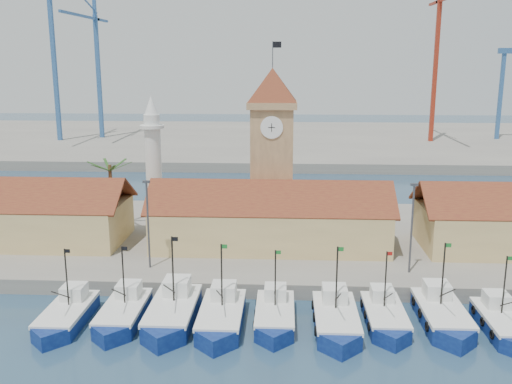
# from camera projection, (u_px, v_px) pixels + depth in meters

# --- Properties ---
(ground) EXTENTS (400.00, 400.00, 0.00)m
(ground) POSITION_uv_depth(u_px,v_px,m) (263.00, 340.00, 45.91)
(ground) COLOR #1D324D
(ground) RESTS_ON ground
(quay) EXTENTS (140.00, 32.00, 1.50)m
(quay) POSITION_uv_depth(u_px,v_px,m) (271.00, 240.00, 69.10)
(quay) COLOR gray
(quay) RESTS_ON ground
(terminal) EXTENTS (240.00, 80.00, 2.00)m
(terminal) POSITION_uv_depth(u_px,v_px,m) (279.00, 141.00, 152.74)
(terminal) COLOR gray
(terminal) RESTS_ON ground
(boat_0) EXTENTS (3.33, 9.11, 6.90)m
(boat_0) POSITION_uv_depth(u_px,v_px,m) (66.00, 317.00, 48.42)
(boat_0) COLOR #0B1956
(boat_0) RESTS_ON ground
(boat_1) EXTENTS (3.37, 9.24, 6.99)m
(boat_1) POSITION_uv_depth(u_px,v_px,m) (123.00, 315.00, 48.81)
(boat_1) COLOR #0B1956
(boat_1) RESTS_ON ground
(boat_2) EXTENTS (3.81, 10.45, 7.91)m
(boat_2) POSITION_uv_depth(u_px,v_px,m) (172.00, 314.00, 48.67)
(boat_2) COLOR #0B1956
(boat_2) RESTS_ON ground
(boat_3) EXTENTS (3.60, 9.86, 7.46)m
(boat_3) POSITION_uv_depth(u_px,v_px,m) (221.00, 319.00, 48.01)
(boat_3) COLOR #0B1956
(boat_3) RESTS_ON ground
(boat_4) EXTENTS (3.27, 8.95, 6.78)m
(boat_4) POSITION_uv_depth(u_px,v_px,m) (275.00, 317.00, 48.43)
(boat_4) COLOR #0B1956
(boat_4) RESTS_ON ground
(boat_5) EXTENTS (3.58, 9.80, 7.42)m
(boat_5) POSITION_uv_depth(u_px,v_px,m) (336.00, 322.00, 47.46)
(boat_5) COLOR #0B1956
(boat_5) RESTS_ON ground
(boat_6) EXTENTS (3.25, 8.89, 6.73)m
(boat_6) POSITION_uv_depth(u_px,v_px,m) (385.00, 318.00, 48.23)
(boat_6) COLOR #0B1956
(boat_6) RESTS_ON ground
(boat_7) EXTENTS (3.61, 9.89, 7.49)m
(boat_7) POSITION_uv_depth(u_px,v_px,m) (443.00, 317.00, 48.24)
(boat_7) COLOR #0B1956
(boat_7) RESTS_ON ground
(boat_8) EXTENTS (3.28, 9.00, 6.81)m
(boat_8) POSITION_uv_depth(u_px,v_px,m) (504.00, 326.00, 46.88)
(boat_8) COLOR #0B1956
(boat_8) RESTS_ON ground
(hall_center) EXTENTS (27.04, 10.13, 7.61)m
(hall_center) POSITION_uv_depth(u_px,v_px,m) (270.00, 224.00, 64.48)
(hall_center) COLOR #D9BA77
(hall_center) RESTS_ON quay
(clock_tower) EXTENTS (5.80, 5.80, 22.70)m
(clock_tower) POSITION_uv_depth(u_px,v_px,m) (272.00, 146.00, 68.53)
(clock_tower) COLOR tan
(clock_tower) RESTS_ON quay
(minaret) EXTENTS (3.00, 3.00, 16.30)m
(minaret) POSITION_uv_depth(u_px,v_px,m) (153.00, 160.00, 71.74)
(minaret) COLOR silver
(minaret) RESTS_ON quay
(palm_tree) EXTENTS (5.60, 5.03, 8.39)m
(palm_tree) POSITION_uv_depth(u_px,v_px,m) (111.00, 190.00, 70.82)
(palm_tree) COLOR brown
(palm_tree) RESTS_ON quay
(lamp_posts) EXTENTS (80.70, 0.25, 9.03)m
(lamp_posts) POSITION_uv_depth(u_px,v_px,m) (273.00, 222.00, 56.11)
(lamp_posts) COLOR #3F3F44
(lamp_posts) RESTS_ON quay
(crane_blue_far) EXTENTS (1.00, 36.27, 45.33)m
(crane_blue_far) POSITION_uv_depth(u_px,v_px,m) (49.00, 38.00, 140.10)
(crane_blue_far) COLOR #315D96
(crane_blue_far) RESTS_ON terminal
(crane_blue_near) EXTENTS (1.00, 33.57, 38.55)m
(crane_blue_near) POSITION_uv_depth(u_px,v_px,m) (95.00, 55.00, 146.56)
(crane_blue_near) COLOR #315D96
(crane_blue_near) RESTS_ON terminal
(crane_red_right) EXTENTS (1.00, 34.23, 42.20)m
(crane_red_right) POSITION_uv_depth(u_px,v_px,m) (439.00, 46.00, 138.83)
(crane_red_right) COLOR maroon
(crane_red_right) RESTS_ON terminal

